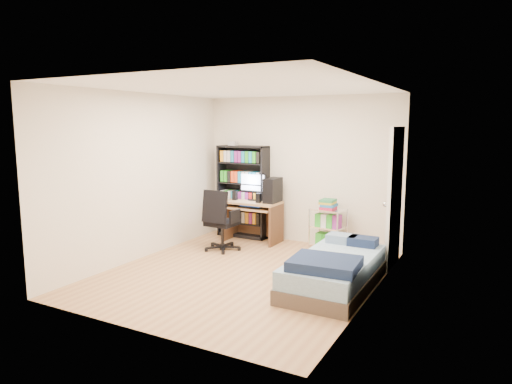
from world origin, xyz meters
The scene contains 7 objects.
room centered at (0.00, 0.00, 1.25)m, with size 3.58×4.08×2.58m.
media_shelf centered at (-1.04, 1.84, 0.85)m, with size 0.93×0.31×1.72m.
computer_desk centered at (-0.63, 1.67, 0.64)m, with size 0.95×0.55×1.20m.
office_chair centered at (-0.90, 0.86, 0.32)m, with size 0.62×0.62×1.00m.
wire_cart centered at (0.63, 1.68, 0.55)m, with size 0.57×0.45×0.84m.
bed centered at (1.28, 0.07, 0.23)m, with size 0.90×1.80×0.51m.
door centered at (1.72, 1.35, 1.00)m, with size 0.12×0.80×2.00m.
Camera 1 is at (3.01, -5.21, 2.03)m, focal length 32.00 mm.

